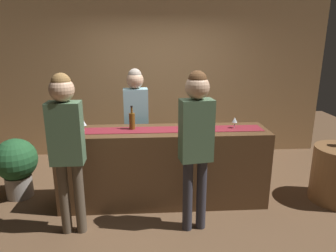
{
  "coord_description": "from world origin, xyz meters",
  "views": [
    {
      "loc": [
        -0.18,
        -3.68,
        2.09
      ],
      "look_at": [
        0.06,
        0.0,
        1.04
      ],
      "focal_mm": 32.83,
      "sensor_mm": 36.0,
      "label": 1
    }
  ],
  "objects": [
    {
      "name": "bar_counter",
      "position": [
        0.0,
        0.0,
        0.5
      ],
      "size": [
        2.63,
        0.6,
        0.99
      ],
      "primitive_type": "cube",
      "color": "#543821",
      "rests_on": "ground"
    },
    {
      "name": "wine_glass_near_customer",
      "position": [
        0.9,
        0.01,
        1.1
      ],
      "size": [
        0.07,
        0.07,
        0.14
      ],
      "color": "silver",
      "rests_on": "bar_counter"
    },
    {
      "name": "customer_browsing",
      "position": [
        -1.03,
        -0.61,
        1.11
      ],
      "size": [
        0.34,
        0.25,
        1.77
      ],
      "rotation": [
        0.0,
        0.0,
        0.01
      ],
      "color": "brown",
      "rests_on": "ground"
    },
    {
      "name": "back_wall",
      "position": [
        0.0,
        1.9,
        1.45
      ],
      "size": [
        6.0,
        0.12,
        2.9
      ],
      "primitive_type": "cube",
      "color": "tan",
      "rests_on": "ground"
    },
    {
      "name": "customer_sipping",
      "position": [
        0.31,
        -0.63,
        1.12
      ],
      "size": [
        0.37,
        0.25,
        1.79
      ],
      "rotation": [
        0.0,
        0.0,
        0.16
      ],
      "color": "#33333D",
      "rests_on": "ground"
    },
    {
      "name": "wine_glass_mid_counter",
      "position": [
        -0.97,
        -0.02,
        1.1
      ],
      "size": [
        0.07,
        0.07,
        0.14
      ],
      "color": "silver",
      "rests_on": "bar_counter"
    },
    {
      "name": "ground_plane",
      "position": [
        0.0,
        0.0,
        0.0
      ],
      "size": [
        10.0,
        10.0,
        0.0
      ],
      "primitive_type": "plane",
      "color": "brown"
    },
    {
      "name": "wine_bottle_green",
      "position": [
        0.53,
        -0.06,
        1.1
      ],
      "size": [
        0.07,
        0.07,
        0.3
      ],
      "color": "#194723",
      "rests_on": "bar_counter"
    },
    {
      "name": "potted_plant_tall",
      "position": [
        -1.97,
        0.26,
        0.47
      ],
      "size": [
        0.56,
        0.56,
        0.82
      ],
      "color": "#9E9389",
      "rests_on": "ground"
    },
    {
      "name": "counter_runner_cloth",
      "position": [
        0.0,
        0.0,
        0.99
      ],
      "size": [
        2.5,
        0.28,
        0.01
      ],
      "primitive_type": "cube",
      "color": "maroon",
      "rests_on": "bar_counter"
    },
    {
      "name": "wine_bottle_amber",
      "position": [
        -0.39,
        0.05,
        1.1
      ],
      "size": [
        0.07,
        0.07,
        0.3
      ],
      "color": "brown",
      "rests_on": "bar_counter"
    },
    {
      "name": "bartender",
      "position": [
        -0.36,
        0.58,
        1.05
      ],
      "size": [
        0.36,
        0.24,
        1.7
      ],
      "rotation": [
        0.0,
        0.0,
        3.22
      ],
      "color": "#26262B",
      "rests_on": "ground"
    }
  ]
}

